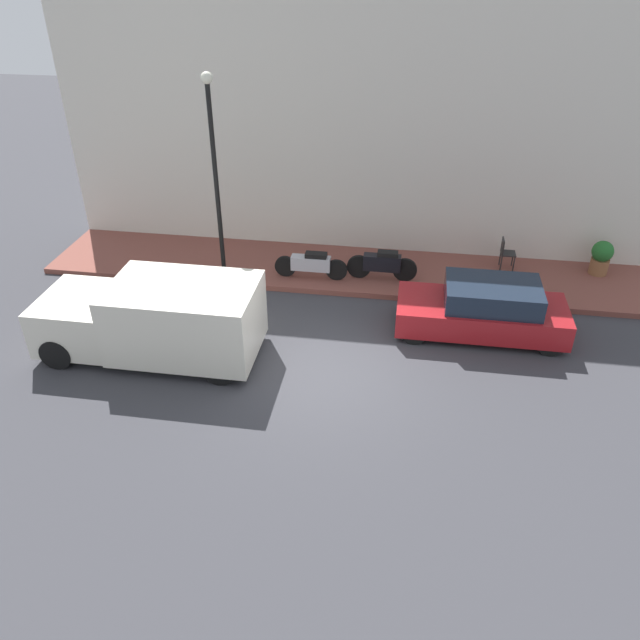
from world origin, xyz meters
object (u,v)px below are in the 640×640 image
parked_car (484,310)px  delivery_van (153,318)px  streetlamp (214,162)px  scooter_silver (311,264)px  motorcycle_black (382,264)px  potted_plant (601,257)px  cafe_chair (506,252)px

parked_car → delivery_van: (-1.98, 7.37, 0.28)m
streetlamp → scooter_silver: bearing=-82.5°
scooter_silver → motorcycle_black: bearing=-83.3°
delivery_van → motorcycle_black: bearing=-50.0°
potted_plant → cafe_chair: bearing=91.2°
delivery_van → scooter_silver: 4.83m
delivery_van → motorcycle_black: (4.06, -4.83, -0.31)m
cafe_chair → parked_car: bearing=166.1°
motorcycle_black → streetlamp: 5.11m
parked_car → delivery_van: bearing=105.1°
scooter_silver → parked_car: bearing=-112.6°
streetlamp → potted_plant: bearing=-80.1°
scooter_silver → streetlamp: streetlamp is taller
delivery_van → streetlamp: 4.32m
parked_car → streetlamp: 7.50m
scooter_silver → streetlamp: size_ratio=0.37×
delivery_van → motorcycle_black: size_ratio=2.59×
streetlamp → cafe_chair: streetlamp is taller
scooter_silver → potted_plant: (1.47, -7.81, 0.09)m
streetlamp → potted_plant: 10.68m
motorcycle_black → streetlamp: streetlamp is taller
streetlamp → cafe_chair: bearing=-77.2°
scooter_silver → motorcycle_black: 1.92m
scooter_silver → delivery_van: bearing=142.7°
parked_car → delivery_van: 7.64m
delivery_van → motorcycle_black: delivery_van is taller
parked_car → potted_plant: (3.32, -3.36, 0.03)m
parked_car → motorcycle_black: parked_car is taller
parked_car → motorcycle_black: 3.28m
streetlamp → cafe_chair: 8.27m
cafe_chair → delivery_van: bearing=122.7°
delivery_van → potted_plant: bearing=-63.7°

